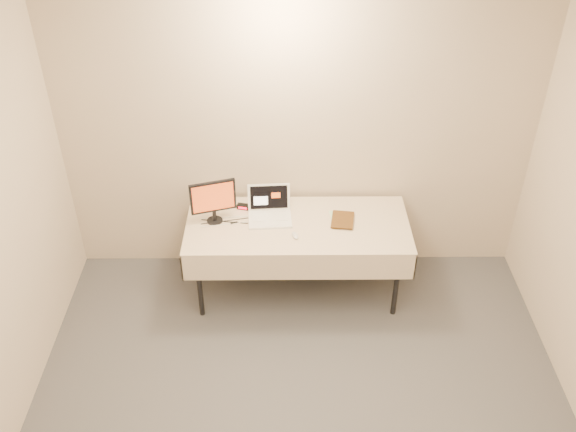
{
  "coord_description": "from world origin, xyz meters",
  "views": [
    {
      "loc": [
        -0.11,
        -2.23,
        3.92
      ],
      "look_at": [
        -0.08,
        1.99,
        0.86
      ],
      "focal_mm": 40.0,
      "sensor_mm": 36.0,
      "label": 1
    }
  ],
  "objects_px": {
    "laptop": "(270,210)",
    "book": "(332,209)",
    "table": "(298,230)",
    "monitor": "(213,199)"
  },
  "relations": [
    {
      "from": "laptop",
      "to": "monitor",
      "type": "distance_m",
      "value": 0.49
    },
    {
      "from": "table",
      "to": "laptop",
      "type": "height_order",
      "value": "laptop"
    },
    {
      "from": "monitor",
      "to": "book",
      "type": "bearing_deg",
      "value": -16.57
    },
    {
      "from": "table",
      "to": "book",
      "type": "bearing_deg",
      "value": 9.74
    },
    {
      "from": "laptop",
      "to": "book",
      "type": "relative_size",
      "value": 1.53
    },
    {
      "from": "table",
      "to": "book",
      "type": "distance_m",
      "value": 0.34
    },
    {
      "from": "table",
      "to": "monitor",
      "type": "relative_size",
      "value": 4.78
    },
    {
      "from": "table",
      "to": "monitor",
      "type": "xyz_separation_m",
      "value": [
        -0.69,
        0.05,
        0.29
      ]
    },
    {
      "from": "laptop",
      "to": "book",
      "type": "height_order",
      "value": "same"
    },
    {
      "from": "table",
      "to": "book",
      "type": "xyz_separation_m",
      "value": [
        0.28,
        0.05,
        0.18
      ]
    }
  ]
}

